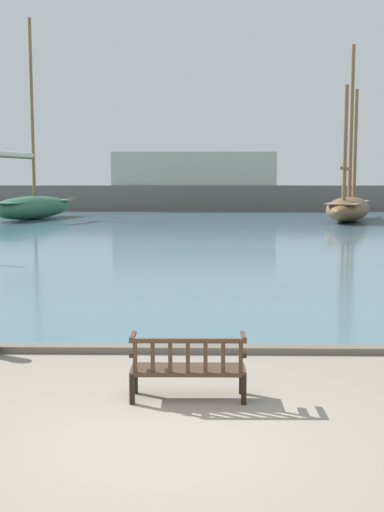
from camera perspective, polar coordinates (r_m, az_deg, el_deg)
name	(u,v)px	position (r m, az deg, el deg)	size (l,w,h in m)	color
ground_plane	(169,439)	(7.93, -2.09, -15.94)	(160.00, 160.00, 0.00)	gray
harbor_water	(198,218)	(51.39, 0.57, 3.43)	(100.00, 80.00, 0.08)	slate
quay_edge_kerb	(180,349)	(11.56, -1.05, -8.27)	(40.00, 0.30, 0.12)	#675F54
park_bench	(188,367)	(9.06, -0.35, -9.84)	(1.61, 0.54, 0.92)	black
sailboat_nearest_port	(33,205)	(50.20, -13.98, 4.43)	(5.40, 11.31, 14.85)	#2D6647
sailboat_distant_harbor	(348,206)	(47.81, 13.74, 4.37)	(6.06, 12.13, 12.46)	brown
far_breakwater	(198,191)	(62.31, 0.52, 5.83)	(46.17, 2.40, 5.70)	#66605B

